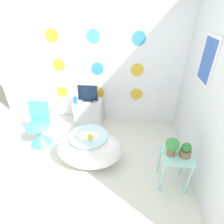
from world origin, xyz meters
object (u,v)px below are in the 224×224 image
(vase, at_px, (76,100))
(potted_plant_left, at_px, (172,146))
(tv, at_px, (88,94))
(chair, at_px, (39,131))
(bathtub, at_px, (90,148))
(potted_plant_right, at_px, (186,150))

(vase, distance_m, potted_plant_left, 1.98)
(vase, height_order, potted_plant_left, potted_plant_left)
(tv, height_order, vase, tv)
(chair, relative_size, vase, 5.02)
(bathtub, xyz_separation_m, chair, (-0.98, 0.33, -0.02))
(potted_plant_left, bearing_deg, potted_plant_right, -1.37)
(tv, distance_m, vase, 0.26)
(tv, relative_size, vase, 2.51)
(vase, bearing_deg, bathtub, -62.73)
(chair, xyz_separation_m, potted_plant_left, (2.09, -0.56, 0.42))
(chair, distance_m, tv, 1.11)
(chair, xyz_separation_m, potted_plant_right, (2.26, -0.57, 0.37))
(bathtub, bearing_deg, tv, 104.18)
(chair, relative_size, potted_plant_right, 3.94)
(bathtub, height_order, tv, tv)
(bathtub, relative_size, potted_plant_left, 4.09)
(bathtub, relative_size, potted_plant_right, 5.09)
(potted_plant_left, bearing_deg, tv, 136.68)
(vase, bearing_deg, tv, 32.75)
(potted_plant_left, relative_size, potted_plant_right, 1.25)
(vase, xyz_separation_m, potted_plant_right, (1.76, -1.17, 0.03))
(chair, distance_m, potted_plant_right, 2.36)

